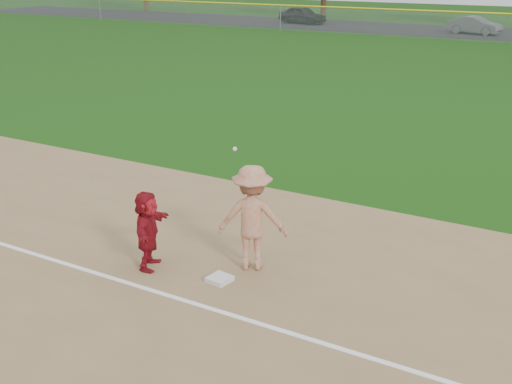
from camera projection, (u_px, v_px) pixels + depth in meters
The scene contains 7 objects.
ground at pixel (214, 284), 11.61m from camera, with size 160.00×160.00×0.00m, color #16430C.
foul_line at pixel (189, 302), 10.95m from camera, with size 60.00×0.10×0.01m, color white.
first_base at pixel (220, 279), 11.64m from camera, with size 0.39×0.39×0.09m, color silver.
base_runner at pixel (148, 230), 11.95m from camera, with size 1.41×0.45×1.52m, color maroon.
car_left at pixel (302, 15), 58.63m from camera, with size 1.83×4.54×1.55m, color black.
car_mid at pixel (475, 25), 50.28m from camera, with size 1.43×4.10×1.35m, color #53555A.
first_base_play at pixel (252, 218), 11.86m from camera, with size 1.50×1.21×2.42m.
Camera 1 is at (5.84, -8.57, 5.52)m, focal length 45.00 mm.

